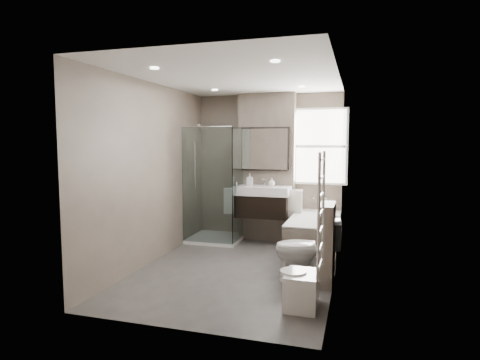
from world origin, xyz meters
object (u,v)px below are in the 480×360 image
at_px(bathtub, 314,233).
at_px(toilet, 307,249).
at_px(vanity, 262,201).
at_px(bidet, 301,289).

xyz_separation_m(bathtub, toilet, (0.05, -1.33, 0.09)).
relative_size(vanity, toilet, 1.17).
height_order(vanity, toilet, vanity).
bearing_deg(bidet, vanity, 112.18).
relative_size(vanity, bidet, 1.94).
distance_m(vanity, toilet, 1.95).
bearing_deg(bidet, toilet, 93.08).
bearing_deg(vanity, bidet, -67.82).
distance_m(bathtub, bidet, 2.17).
xyz_separation_m(vanity, bathtub, (0.92, -0.33, -0.43)).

